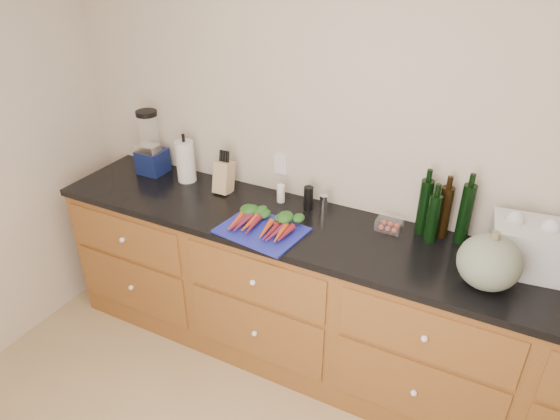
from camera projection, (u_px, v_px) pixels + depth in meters
The scene contains 15 objects.
wall_back at pixel (383, 153), 2.66m from camera, with size 4.10×0.05×2.60m, color beige.
cabinets at pixel (351, 312), 2.82m from camera, with size 3.60×0.64×0.90m.
countertop at pixel (357, 242), 2.59m from camera, with size 3.64×0.62×0.04m, color black.
cutting_board at pixel (262, 230), 2.65m from camera, with size 0.43×0.33×0.01m, color #1D24A3.
carrots at pixel (265, 222), 2.67m from camera, with size 0.37×0.27×0.05m.
squash at pixel (489, 262), 2.19m from camera, with size 0.28×0.28×0.25m, color #5E6B5A.
blender_appliance at pixel (151, 146), 3.20m from camera, with size 0.16×0.16×0.42m.
paper_towel at pixel (186, 161), 3.12m from camera, with size 0.12×0.12×0.26m, color silver.
knife_block at pixel (224, 177), 3.00m from camera, with size 0.10×0.10×0.19m, color tan.
grinder_salt at pixel (281, 193), 2.91m from camera, with size 0.05×0.05×0.11m, color white.
grinder_pepper at pixel (308, 198), 2.83m from camera, with size 0.05×0.05×0.14m, color black.
canister_chrome at pixel (324, 204), 2.80m from camera, with size 0.05×0.05×0.11m, color white.
tomato_box at pixel (389, 224), 2.65m from camera, with size 0.13×0.11×0.06m, color white.
bottles at pixel (442, 213), 2.53m from camera, with size 0.27×0.14×0.32m.
grocery_bag at pixel (526, 247), 2.31m from camera, with size 0.32×0.25×0.23m, color white, non-canonical shape.
Camera 1 is at (0.63, -0.81, 2.35)m, focal length 32.00 mm.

